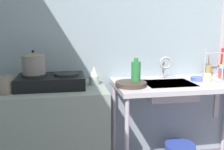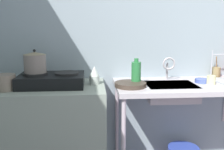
% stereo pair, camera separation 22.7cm
% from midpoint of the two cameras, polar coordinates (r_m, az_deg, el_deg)
% --- Properties ---
extents(wall_back, '(5.25, 0.10, 2.53)m').
position_cam_midpoint_polar(wall_back, '(2.93, 24.12, 7.52)').
color(wall_back, '#909FA8').
rests_on(wall_back, ground).
extents(counter_concrete, '(0.98, 0.63, 0.87)m').
position_cam_midpoint_polar(counter_concrete, '(2.43, -10.79, -12.51)').
color(counter_concrete, gray).
rests_on(counter_concrete, ground).
extents(counter_sink, '(1.33, 0.63, 0.87)m').
position_cam_midpoint_polar(counter_sink, '(2.49, 18.98, -3.36)').
color(counter_sink, '#BBB3B7').
rests_on(counter_sink, ground).
extents(stove, '(0.55, 0.38, 0.12)m').
position_cam_midpoint_polar(stove, '(2.27, -10.33, -1.05)').
color(stove, black).
rests_on(stove, counter_concrete).
extents(pot_on_left_burner, '(0.19, 0.19, 0.20)m').
position_cam_midpoint_polar(pot_on_left_burner, '(2.26, -13.81, 2.71)').
color(pot_on_left_burner, slate).
rests_on(pot_on_left_burner, stove).
extents(pot_beside_stove, '(0.17, 0.17, 0.13)m').
position_cam_midpoint_polar(pot_beside_stove, '(2.22, -19.70, -1.56)').
color(pot_beside_stove, '#7A6B5D').
rests_on(pot_beside_stove, counter_concrete).
extents(percolator, '(0.09, 0.09, 0.16)m').
position_cam_midpoint_polar(percolator, '(2.30, -1.07, -0.11)').
color(percolator, silver).
rests_on(percolator, counter_concrete).
extents(sink_basin, '(0.44, 0.34, 0.14)m').
position_cam_midpoint_polar(sink_basin, '(2.41, 15.37, -3.59)').
color(sink_basin, '#BBB3B7').
rests_on(sink_basin, counter_sink).
extents(faucet, '(0.12, 0.07, 0.22)m').
position_cam_midpoint_polar(faucet, '(2.52, 14.84, 2.07)').
color(faucet, '#BBB3B7').
rests_on(faucet, counter_sink).
extents(frying_pan, '(0.27, 0.27, 0.04)m').
position_cam_midpoint_polar(frying_pan, '(2.24, 6.97, -2.12)').
color(frying_pan, '#3F3229').
rests_on(frying_pan, counter_sink).
extents(cup_by_rack, '(0.08, 0.08, 0.08)m').
position_cam_midpoint_polar(cup_by_rack, '(2.50, 23.37, -1.03)').
color(cup_by_rack, beige).
rests_on(cup_by_rack, counter_sink).
extents(small_bowl_on_drainboard, '(0.12, 0.12, 0.04)m').
position_cam_midpoint_polar(small_bowl_on_drainboard, '(2.55, 21.53, -1.21)').
color(small_bowl_on_drainboard, '#5163B8').
rests_on(small_bowl_on_drainboard, counter_sink).
extents(bottle_by_sink, '(0.08, 0.08, 0.24)m').
position_cam_midpoint_polar(bottle_by_sink, '(2.28, 8.16, 0.36)').
color(bottle_by_sink, '#2C793D').
rests_on(bottle_by_sink, counter_sink).
extents(utensil_jar, '(0.08, 0.08, 0.21)m').
position_cam_midpoint_polar(utensil_jar, '(2.85, 23.97, 0.57)').
color(utensil_jar, '#927C50').
rests_on(utensil_jar, counter_sink).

